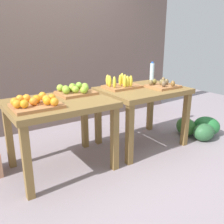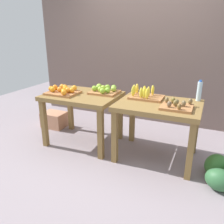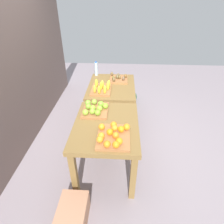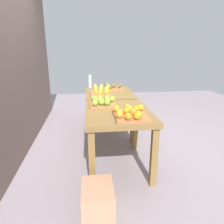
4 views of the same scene
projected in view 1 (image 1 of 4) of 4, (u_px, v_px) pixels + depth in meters
name	position (u px, v px, depth m)	size (l,w,h in m)	color
ground_plane	(106.00, 154.00, 3.08)	(8.00, 8.00, 0.00)	gray
back_wall	(56.00, 28.00, 3.70)	(4.40, 0.12, 3.00)	#6A5650
display_table_left	(60.00, 111.00, 2.59)	(1.04, 0.80, 0.77)	olive
display_table_right	(142.00, 97.00, 3.18)	(1.04, 0.80, 0.77)	olive
orange_bin	(36.00, 103.00, 2.32)	(0.45, 0.39, 0.11)	#A76C3E
apple_bin	(75.00, 90.00, 2.82)	(0.40, 0.36, 0.11)	#A76C3E
banana_crate	(121.00, 84.00, 3.13)	(0.44, 0.32, 0.17)	#A76C3E
kiwi_bin	(163.00, 85.00, 3.17)	(0.36, 0.33, 0.10)	#A76C3E
water_bottle	(152.00, 72.00, 3.60)	(0.06, 0.06, 0.27)	silver
watermelon_pile	(199.00, 128.00, 3.59)	(0.63, 0.64, 0.27)	#256E34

